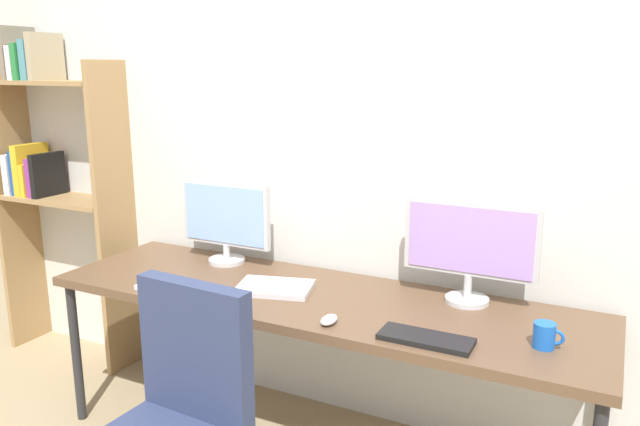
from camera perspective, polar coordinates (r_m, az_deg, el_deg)
wall_back at (r=2.89m, az=3.30°, el=5.58°), size 4.79×0.10×2.60m
desk at (r=2.67m, az=-0.49°, el=-8.57°), size 2.39×0.68×0.74m
bookshelf at (r=3.87m, az=-23.74°, el=4.34°), size 0.83×0.28×1.91m
monitor_left at (r=3.06m, az=-8.72°, el=-0.60°), size 0.49×0.18×0.40m
monitor_right at (r=2.58m, az=13.70°, el=-3.00°), size 0.55×0.18×0.42m
keyboard_left at (r=2.76m, az=-13.19°, el=-6.88°), size 0.35×0.13×0.02m
keyboard_right at (r=2.26m, az=9.76°, el=-11.39°), size 0.33×0.13×0.02m
computer_mouse at (r=2.37m, az=0.84°, el=-9.85°), size 0.06×0.10×0.03m
laptop_closed at (r=2.71m, az=-4.20°, el=-6.89°), size 0.37×0.30×0.02m
coffee_mug at (r=2.31m, az=20.07°, el=-10.59°), size 0.11×0.08×0.09m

